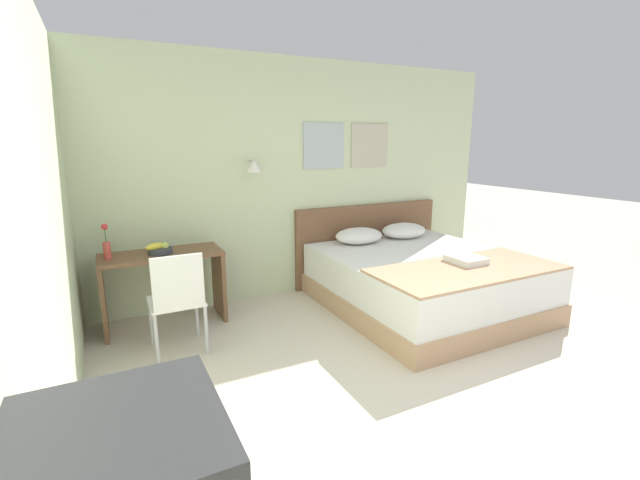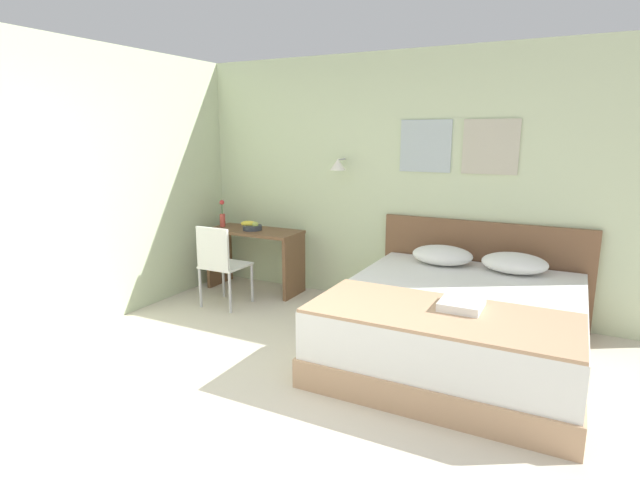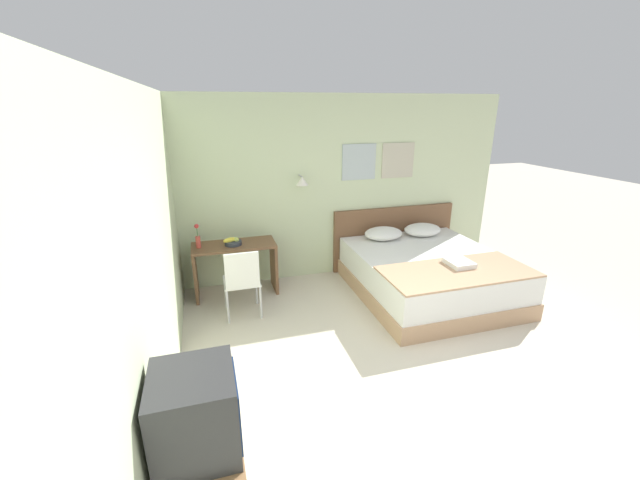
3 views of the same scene
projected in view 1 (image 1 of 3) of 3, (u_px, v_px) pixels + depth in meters
ground_plane at (482, 426)px, 2.70m from camera, size 24.00×24.00×0.00m
wall_back at (296, 179)px, 4.89m from camera, size 5.32×0.31×2.65m
wall_left at (2, 284)px, 1.32m from camera, size 0.06×5.85×2.65m
bed at (423, 282)px, 4.57m from camera, size 1.90×2.09×0.58m
headboard at (368, 242)px, 5.46m from camera, size 2.02×0.06×0.98m
pillow_left at (359, 236)px, 5.02m from camera, size 0.58×0.44×0.18m
pillow_right at (404, 230)px, 5.31m from camera, size 0.58×0.44×0.18m
throw_blanket at (468, 269)px, 3.98m from camera, size 1.84×0.84×0.02m
folded_towel_near_foot at (466, 259)px, 4.15m from camera, size 0.29×0.33×0.06m
desk at (163, 275)px, 4.09m from camera, size 1.10×0.49×0.73m
desk_chair at (177, 296)px, 3.50m from camera, size 0.43×0.43×0.88m
fruit_bowl at (160, 249)px, 3.99m from camera, size 0.25×0.22×0.11m
flower_vase at (107, 245)px, 3.80m from camera, size 0.06×0.06×0.32m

